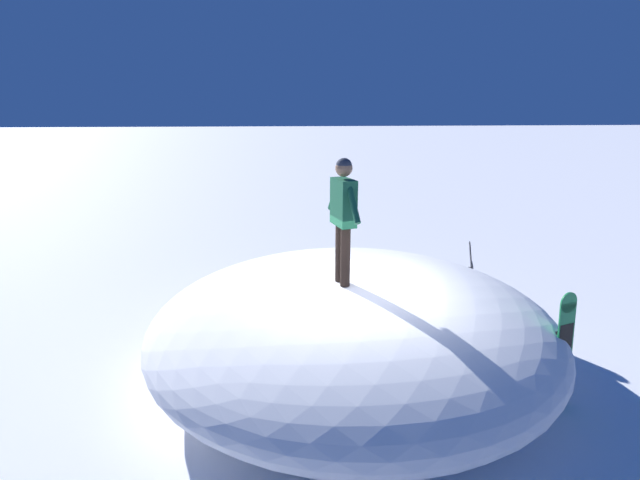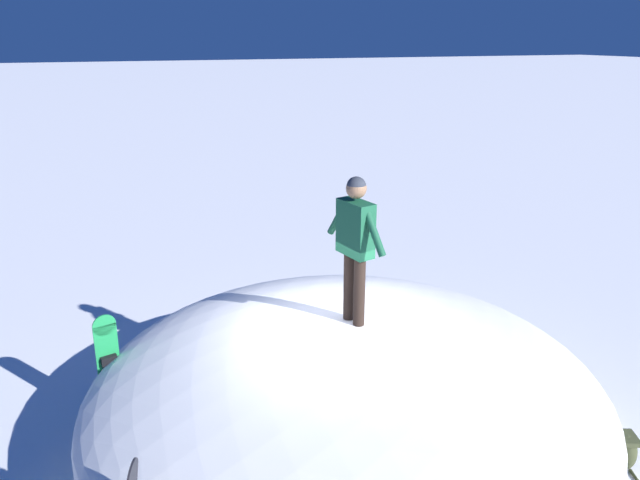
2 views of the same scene
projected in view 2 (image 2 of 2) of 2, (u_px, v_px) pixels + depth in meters
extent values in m
plane|color=white|center=(334.00, 422.00, 7.69)|extent=(240.00, 240.00, 0.00)
ellipsoid|color=white|center=(345.00, 389.00, 7.08)|extent=(8.67, 8.66, 1.51)
cylinder|color=black|center=(349.00, 286.00, 7.07)|extent=(0.14, 0.14, 0.87)
cylinder|color=black|center=(359.00, 291.00, 6.91)|extent=(0.14, 0.14, 0.87)
cube|color=#195638|center=(355.00, 228.00, 6.74)|extent=(0.32, 0.52, 0.65)
sphere|color=#936B4C|center=(356.00, 188.00, 6.58)|extent=(0.24, 0.24, 0.24)
cylinder|color=#195638|center=(339.00, 217.00, 6.98)|extent=(0.17, 0.42, 0.54)
cylinder|color=#195638|center=(374.00, 231.00, 6.46)|extent=(0.17, 0.42, 0.54)
sphere|color=#333842|center=(356.00, 186.00, 6.57)|extent=(0.23, 0.23, 0.23)
cylinder|color=black|center=(132.00, 475.00, 4.76)|extent=(0.15, 0.28, 0.28)
cube|color=#1E8C47|center=(110.00, 377.00, 7.35)|extent=(0.31, 0.20, 1.50)
cylinder|color=#1E8C47|center=(104.00, 325.00, 7.06)|extent=(0.28, 0.11, 0.28)
cube|color=black|center=(108.00, 358.00, 7.25)|extent=(0.24, 0.09, 0.36)
cube|color=black|center=(109.00, 360.00, 7.21)|extent=(0.20, 0.12, 0.11)
cube|color=black|center=(113.00, 396.00, 7.42)|extent=(0.20, 0.12, 0.11)
ellipsoid|color=#383D23|center=(624.00, 451.00, 6.81)|extent=(0.36, 0.39, 0.45)
ellipsoid|color=#4B5131|center=(618.00, 448.00, 6.97)|extent=(0.21, 0.16, 0.22)
cube|color=#383D23|center=(627.00, 438.00, 6.75)|extent=(0.30, 0.33, 0.06)
cylinder|color=#383D23|center=(622.00, 477.00, 6.71)|extent=(0.12, 0.22, 0.04)
cylinder|color=#383D23|center=(635.00, 477.00, 6.71)|extent=(0.12, 0.22, 0.04)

